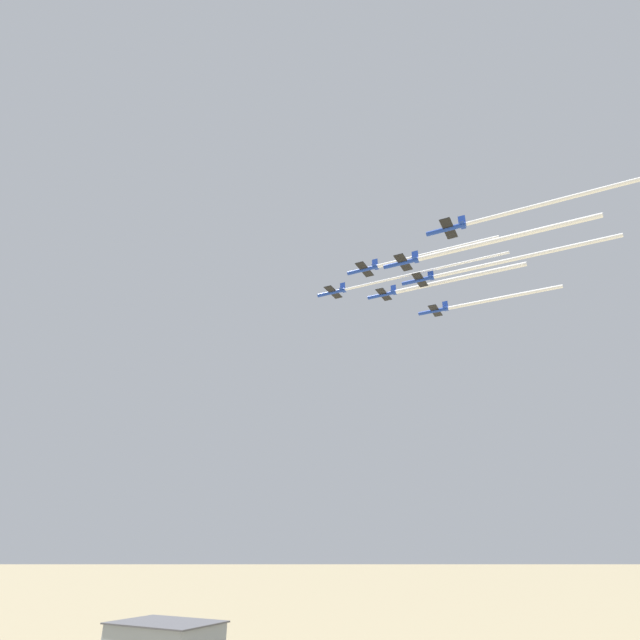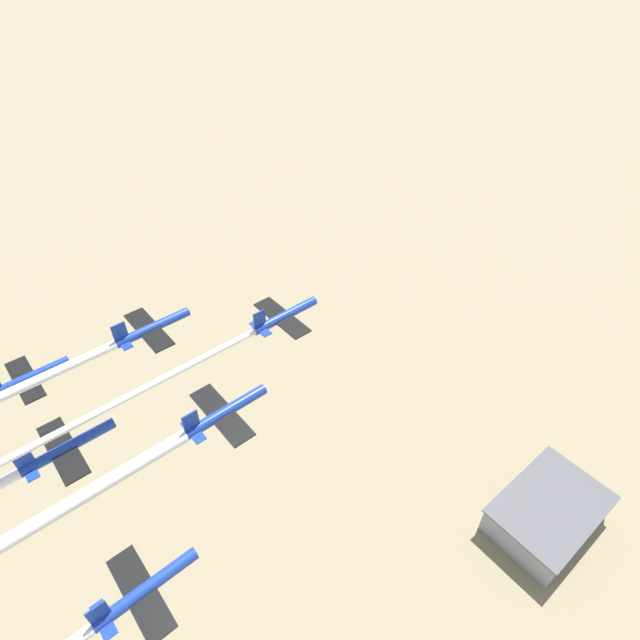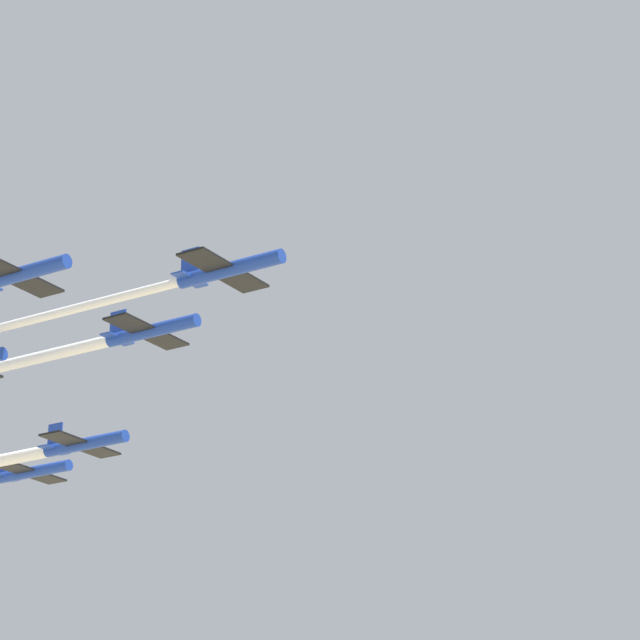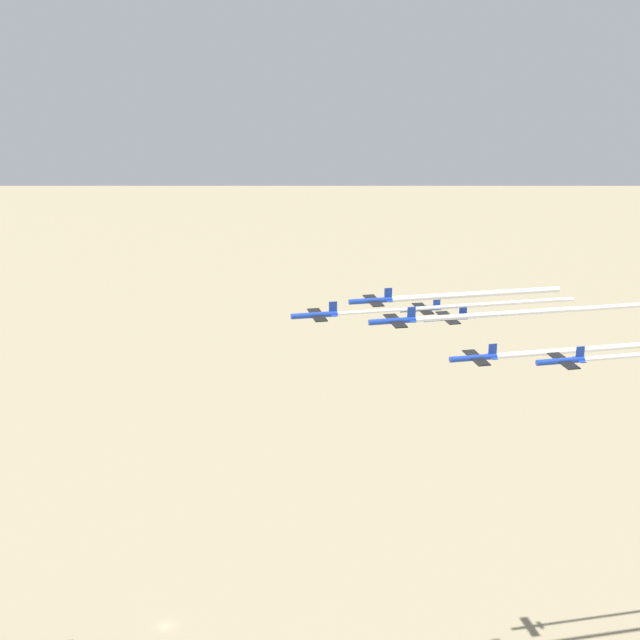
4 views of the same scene
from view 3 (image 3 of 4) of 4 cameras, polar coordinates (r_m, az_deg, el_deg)
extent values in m
cylinder|color=#19389E|center=(117.36, -3.39, 1.93)|extent=(9.60, 1.35, 1.17)
cube|color=black|center=(117.71, -3.64, 1.86)|extent=(2.72, 8.99, 0.19)
cube|color=#19389E|center=(120.10, -4.91, 2.18)|extent=(1.71, 0.18, 2.34)
cube|color=#19389E|center=(119.52, -4.93, 1.53)|extent=(1.23, 3.43, 0.13)
cylinder|color=#19389E|center=(131.59, -6.32, -0.39)|extent=(9.60, 1.35, 1.17)
cube|color=black|center=(131.97, -6.54, -0.45)|extent=(2.72, 8.99, 0.19)
cube|color=#19389E|center=(134.46, -7.62, -0.13)|extent=(1.71, 0.18, 2.34)
cube|color=#19389E|center=(133.94, -7.65, -0.71)|extent=(1.23, 3.43, 0.13)
cylinder|color=#19389E|center=(119.78, -11.22, 1.71)|extent=(9.60, 1.35, 1.17)
cube|color=black|center=(120.19, -11.45, 1.64)|extent=(2.72, 8.99, 0.19)
cylinder|color=#19389E|center=(144.38, -8.81, -4.62)|extent=(9.60, 1.35, 1.17)
cube|color=black|center=(144.79, -9.00, -4.66)|extent=(2.72, 8.99, 0.19)
cube|color=#19389E|center=(147.32, -9.95, -4.29)|extent=(1.71, 0.18, 2.34)
cube|color=#19389E|center=(146.90, -9.98, -4.84)|extent=(1.23, 3.43, 0.13)
cylinder|color=#19389E|center=(159.78, -10.72, -5.63)|extent=(9.60, 1.35, 1.17)
cube|color=black|center=(160.20, -10.89, -5.66)|extent=(2.72, 8.99, 0.19)
cube|color=#19389E|center=(162.79, -11.72, -5.31)|extent=(1.71, 0.18, 2.34)
cube|color=#19389E|center=(162.41, -11.76, -5.81)|extent=(1.23, 3.43, 0.13)
camera|label=1|loc=(250.36, 2.77, -27.57)|focal=28.00mm
camera|label=2|loc=(134.68, -24.75, 21.19)|focal=28.00mm
camera|label=4|loc=(277.72, 23.87, 1.99)|focal=50.00mm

